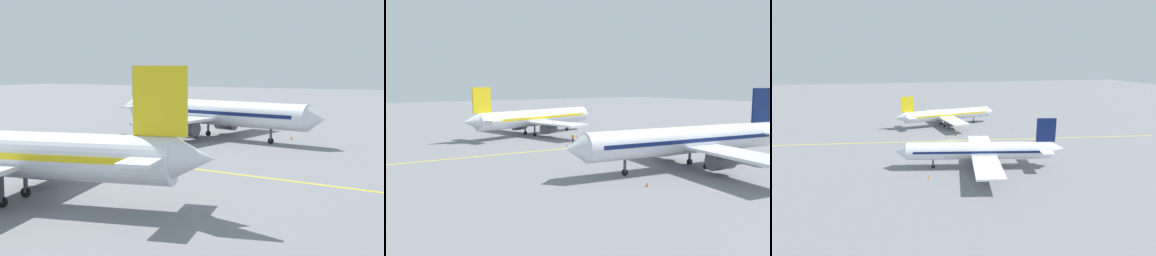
% 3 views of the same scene
% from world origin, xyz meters
% --- Properties ---
extents(ground_plane, '(400.00, 400.00, 0.00)m').
position_xyz_m(ground_plane, '(0.00, 0.00, 0.00)').
color(ground_plane, slate).
extents(apron_yellow_centreline, '(12.28, 119.45, 0.01)m').
position_xyz_m(apron_yellow_centreline, '(0.00, 0.00, 0.00)').
color(apron_yellow_centreline, yellow).
rests_on(apron_yellow_centreline, ground).
extents(airplane_at_gate, '(28.47, 35.46, 10.60)m').
position_xyz_m(airplane_at_gate, '(-21.89, -2.84, 3.71)').
color(airplane_at_gate, silver).
rests_on(airplane_at_gate, ground).
extents(airplane_adjacent_stand, '(28.45, 35.22, 10.60)m').
position_xyz_m(airplane_adjacent_stand, '(19.49, -1.58, 3.71)').
color(airplane_adjacent_stand, silver).
rests_on(airplane_adjacent_stand, ground).
extents(baggage_tug_dark, '(3.18, 3.18, 2.11)m').
position_xyz_m(baggage_tug_dark, '(-6.75, -7.42, 0.90)').
color(baggage_tug_dark, '#333842').
rests_on(baggage_tug_dark, ground).
extents(ground_crew_worker, '(0.56, 0.31, 1.68)m').
position_xyz_m(ground_crew_worker, '(5.35, -2.23, 0.91)').
color(ground_crew_worker, '#23232D').
rests_on(ground_crew_worker, ground).
extents(traffic_cone_near_nose, '(0.32, 0.32, 0.55)m').
position_xyz_m(traffic_cone_near_nose, '(11.07, -7.09, 0.28)').
color(traffic_cone_near_nose, orange).
rests_on(traffic_cone_near_nose, ground).
extents(traffic_cone_mid_apron, '(0.32, 0.32, 0.55)m').
position_xyz_m(traffic_cone_mid_apron, '(2.29, 1.05, 0.28)').
color(traffic_cone_mid_apron, orange).
rests_on(traffic_cone_mid_apron, ground).
extents(traffic_cone_by_wingtip, '(0.32, 0.32, 0.55)m').
position_xyz_m(traffic_cone_by_wingtip, '(7.05, -20.63, 0.28)').
color(traffic_cone_by_wingtip, orange).
rests_on(traffic_cone_by_wingtip, ground).
extents(traffic_cone_far_edge, '(0.32, 0.32, 0.55)m').
position_xyz_m(traffic_cone_far_edge, '(-25.46, 8.40, 0.28)').
color(traffic_cone_far_edge, orange).
rests_on(traffic_cone_far_edge, ground).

